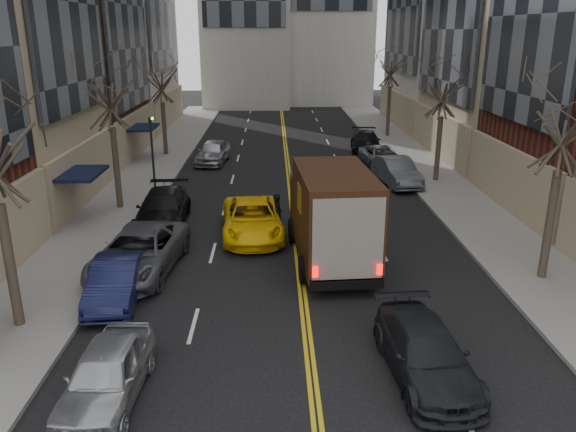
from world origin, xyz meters
name	(u,v)px	position (x,y,z in m)	size (l,w,h in m)	color
sidewalk_left	(146,175)	(-9.00, 27.00, 0.07)	(4.00, 66.00, 0.15)	slate
sidewalk_right	(430,173)	(9.00, 27.00, 0.07)	(4.00, 66.00, 0.15)	slate
tree_lf_mid	(108,77)	(-8.80, 20.00, 6.60)	(3.20, 3.20, 8.91)	#382D23
tree_lf_far	(160,71)	(-8.80, 33.00, 6.02)	(3.20, 3.20, 8.12)	#382D23
tree_rt_near	(569,102)	(8.80, 11.00, 6.45)	(3.20, 3.20, 8.71)	#382D23
tree_rt_mid	(444,77)	(8.80, 25.00, 6.17)	(3.20, 3.20, 8.32)	#382D23
tree_rt_far	(392,56)	(8.80, 40.00, 6.74)	(3.20, 3.20, 9.11)	#382D23
traffic_signal	(152,147)	(-7.39, 22.00, 2.82)	(0.29, 0.26, 4.70)	black
ups_truck	(332,216)	(1.25, 12.94, 1.92)	(3.19, 7.10, 3.80)	black
observer_sedan	(426,353)	(2.97, 5.18, 0.69)	(2.28, 4.90, 1.38)	black
taxi	(252,219)	(-1.93, 16.02, 0.78)	(2.57, 5.58, 1.55)	yellow
pedestrian	(278,214)	(-0.80, 16.23, 0.93)	(0.68, 0.44, 1.86)	black
parked_lf_a	(107,374)	(-5.10, 4.40, 0.71)	(1.68, 4.18, 1.43)	#AFB3B7
parked_lf_b	(116,281)	(-6.30, 9.83, 0.71)	(1.50, 4.30, 1.42)	#12153A
parked_lf_c	(139,252)	(-6.03, 12.13, 0.81)	(2.68, 5.81, 1.61)	#4B4D53
parked_lf_d	(163,209)	(-6.15, 17.57, 0.79)	(2.22, 5.47, 1.59)	black
parked_lf_e	(213,152)	(-5.10, 30.45, 0.78)	(1.85, 4.60, 1.57)	#A8AAAF
parked_rt_a	(397,171)	(6.30, 24.51, 0.79)	(1.68, 4.82, 1.59)	#494C50
parked_rt_b	(382,157)	(6.30, 29.17, 0.67)	(2.22, 4.80, 1.34)	#94989B
parked_rt_c	(366,142)	(5.95, 33.93, 0.77)	(2.15, 5.28, 1.53)	black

